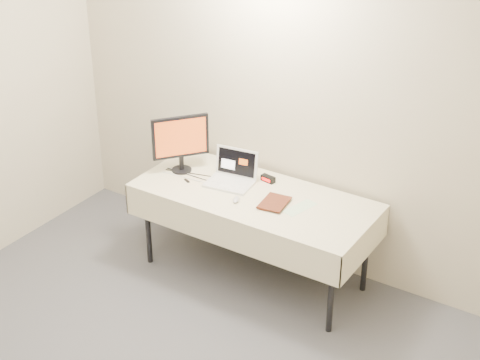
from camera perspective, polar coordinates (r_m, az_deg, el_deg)
The scene contains 9 objects.
back_wall at distance 5.66m, azimuth 3.60°, elevation 6.18°, with size 4.00×0.10×2.70m, color beige.
table at distance 5.59m, azimuth 1.10°, elevation -1.69°, with size 1.86×0.81×0.74m.
laptop at distance 5.72m, azimuth -0.60°, elevation 0.40°, with size 0.39×0.33×0.25m.
monitor at distance 5.82m, azimuth -4.64°, elevation 3.15°, with size 0.31×0.37×0.47m.
book at distance 5.41m, azimuth 1.79°, elevation -0.54°, with size 0.19×0.02×0.25m, color maroon.
alarm_clock at distance 5.74m, azimuth 2.19°, elevation 0.10°, with size 0.12×0.07×0.05m.
clicker at distance 5.47m, azimuth -0.30°, elevation -1.52°, with size 0.05×0.10×0.02m, color #B6B6B8.
paper_form at distance 5.40m, azimuth 4.67°, elevation -2.16°, with size 0.11×0.27×0.00m, color #C5E9BA.
usb_dongle at distance 5.77m, azimuth -4.15°, elevation -0.05°, with size 0.06×0.02×0.01m, color black.
Camera 1 is at (2.54, -2.11, 3.42)m, focal length 55.00 mm.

